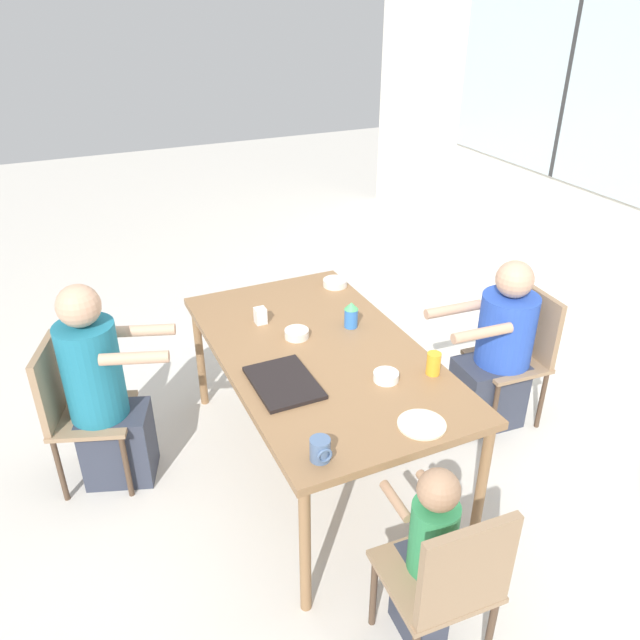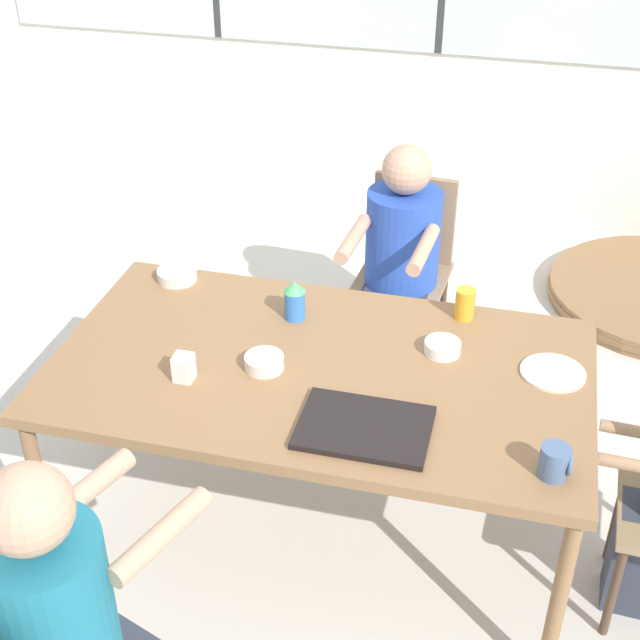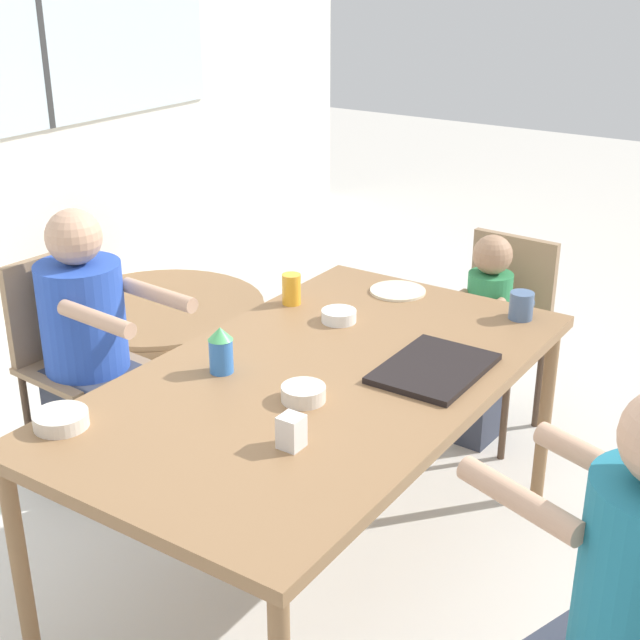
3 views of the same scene
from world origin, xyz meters
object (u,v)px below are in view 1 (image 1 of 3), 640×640
juice_glass (434,364)px  milk_carton_small (260,316)px  bowl_cereal (297,334)px  bowl_fruit (335,283)px  chair_for_man_blue_shirt (73,403)px  coffee_mug (320,450)px  sippy_cup (351,314)px  person_woman_green_shirt (497,355)px  chair_for_toddler (449,579)px  chair_for_woman_green_shirt (521,346)px  person_man_blue_shirt (103,396)px  bowl_white_shallow (386,376)px  person_toddler (427,560)px

juice_glass → milk_carton_small: juice_glass is taller
bowl_cereal → bowl_fruit: (-0.50, 0.47, -0.00)m
chair_for_man_blue_shirt → coffee_mug: 1.52m
sippy_cup → coffee_mug: bearing=-33.4°
person_woman_green_shirt → juice_glass: size_ratio=9.40×
bowl_fruit → juice_glass: bearing=0.1°
milk_carton_small → coffee_mug: bearing=-8.1°
chair_for_toddler → sippy_cup: bearing=80.3°
bowl_fruit → sippy_cup: bearing=-16.3°
coffee_mug → person_woman_green_shirt: bearing=114.9°
chair_for_woman_green_shirt → chair_for_man_blue_shirt: size_ratio=1.00×
person_man_blue_shirt → coffee_mug: 1.38m
chair_for_woman_green_shirt → chair_for_toddler: size_ratio=1.00×
person_woman_green_shirt → bowl_white_shallow: person_woman_green_shirt is taller
sippy_cup → juice_glass: (0.59, 0.15, -0.02)m
chair_for_woman_green_shirt → bowl_cereal: 1.41m
person_woman_green_shirt → bowl_fruit: person_woman_green_shirt is taller
person_toddler → sippy_cup: 1.40m
chair_for_woman_green_shirt → bowl_fruit: chair_for_woman_green_shirt is taller
chair_for_woman_green_shirt → bowl_fruit: bearing=53.4°
chair_for_toddler → milk_carton_small: chair_for_toddler is taller
person_toddler → chair_for_woman_green_shirt: bearing=40.8°
coffee_mug → bowl_white_shallow: coffee_mug is taller
sippy_cup → milk_carton_small: bearing=-119.2°
chair_for_man_blue_shirt → bowl_fruit: chair_for_man_blue_shirt is taller
chair_for_woman_green_shirt → chair_for_toddler: same height
chair_for_woman_green_shirt → juice_glass: 1.00m
person_man_blue_shirt → bowl_fruit: person_man_blue_shirt is taller
person_woman_green_shirt → person_toddler: bearing=135.9°
milk_carton_small → bowl_white_shallow: (0.79, 0.36, -0.02)m
juice_glass → chair_for_woman_green_shirt: bearing=110.7°
chair_for_woman_green_shirt → coffee_mug: 1.80m
juice_glass → chair_for_toddler: bearing=-28.8°
sippy_cup → juice_glass: 0.61m
juice_glass → milk_carton_small: 1.02m
chair_for_man_blue_shirt → juice_glass: 1.88m
coffee_mug → sippy_cup: size_ratio=0.66×
juice_glass → bowl_fruit: (-1.10, -0.00, -0.04)m
person_toddler → bowl_fruit: bearing=78.5°
chair_for_woman_green_shirt → person_man_blue_shirt: person_man_blue_shirt is taller
milk_carton_small → chair_for_woman_green_shirt: bearing=71.4°
person_man_blue_shirt → sippy_cup: 1.39m
bowl_white_shallow → bowl_fruit: same height
chair_for_woman_green_shirt → person_man_blue_shirt: size_ratio=0.72×
milk_carton_small → bowl_cereal: size_ratio=0.70×
person_toddler → juice_glass: person_toddler is taller
juice_glass → milk_carton_small: bearing=-144.6°
person_woman_green_shirt → juice_glass: bearing=119.9°
coffee_mug → sippy_cup: sippy_cup is taller
person_toddler → bowl_white_shallow: bearing=75.9°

